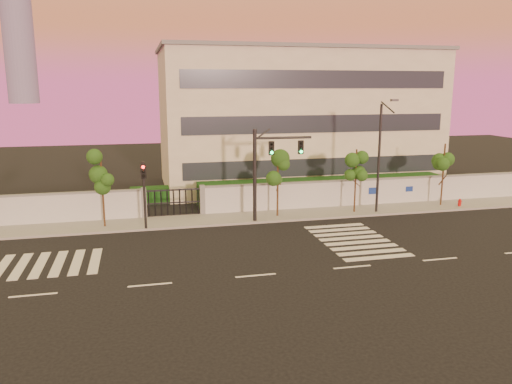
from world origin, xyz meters
TOP-DOWN VIEW (x-y plane):
  - ground at (0.00, 0.00)m, footprint 120.00×120.00m
  - sidewalk at (0.00, 10.50)m, footprint 60.00×3.00m
  - perimeter_wall at (0.10, 12.00)m, footprint 60.00×0.36m
  - hedge_row at (1.17, 14.74)m, footprint 41.00×4.25m
  - institutional_building at (9.00, 21.99)m, footprint 24.40×12.40m
  - road_markings at (-1.58, 3.76)m, footprint 57.00×7.62m
  - street_tree_c at (-7.52, 10.27)m, footprint 1.48×1.18m
  - street_tree_d at (4.01, 10.28)m, footprint 1.59×1.27m
  - street_tree_e at (9.66, 10.05)m, footprint 1.40×1.12m
  - street_tree_f at (16.94, 10.49)m, footprint 1.50×1.19m
  - traffic_signal_main at (2.94, 9.33)m, footprint 3.95×0.42m
  - traffic_signal_secondary at (-4.98, 9.11)m, footprint 0.34×0.34m
  - streetlight_east at (11.22, 9.57)m, footprint 0.49×1.96m
  - fire_hydrant at (18.05, 9.79)m, footprint 0.27×0.27m

SIDE VIEW (x-z plane):
  - ground at x=0.00m, z-range 0.00..0.00m
  - road_markings at x=-1.58m, z-range 0.00..0.02m
  - sidewalk at x=0.00m, z-range 0.00..0.15m
  - fire_hydrant at x=18.05m, z-range 0.00..0.72m
  - hedge_row at x=1.17m, z-range -0.08..1.72m
  - perimeter_wall at x=0.10m, z-range -0.03..2.17m
  - traffic_signal_secondary at x=-4.98m, z-range 0.59..4.99m
  - street_tree_d at x=4.01m, z-range 1.05..5.50m
  - street_tree_e at x=9.66m, z-range 1.10..5.74m
  - street_tree_f at x=16.94m, z-range 1.13..5.93m
  - street_tree_c at x=-7.52m, z-range 1.17..6.13m
  - traffic_signal_main at x=2.94m, z-range 0.83..7.07m
  - streetlight_east at x=11.22m, z-range 0.33..8.46m
  - institutional_building at x=9.00m, z-range 0.03..12.28m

